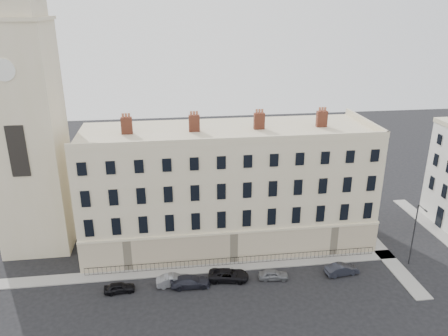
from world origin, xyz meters
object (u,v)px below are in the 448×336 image
at_px(car_d, 229,275).
at_px(streetlamp, 415,232).
at_px(car_a, 119,288).
at_px(car_b, 174,280).
at_px(car_f, 342,269).
at_px(car_c, 190,282).
at_px(car_e, 273,275).

bearing_deg(car_d, streetlamp, -80.02).
relative_size(car_a, car_b, 0.86).
xyz_separation_m(car_b, car_f, (19.40, -0.53, 0.02)).
distance_m(car_c, streetlamp, 26.75).
relative_size(car_e, streetlamp, 0.43).
distance_m(car_b, car_c, 1.92).
distance_m(car_e, car_f, 8.11).
bearing_deg(car_e, car_f, -84.14).
distance_m(car_a, streetlamp, 34.41).
distance_m(car_b, car_f, 19.41).
bearing_deg(car_b, car_c, -111.12).
xyz_separation_m(car_c, streetlamp, (26.47, 0.86, 3.76)).
bearing_deg(car_e, car_d, 90.94).
bearing_deg(streetlamp, car_b, -176.31).
bearing_deg(car_a, car_d, -90.98).
distance_m(car_b, car_e, 11.31).
distance_m(car_a, car_e, 17.18).
xyz_separation_m(car_e, car_f, (8.10, -0.14, 0.07)).
relative_size(car_c, car_f, 1.12).
height_order(car_a, car_f, car_f).
relative_size(car_a, car_c, 0.75).
bearing_deg(car_c, streetlamp, -87.70).
bearing_deg(car_c, car_d, -80.93).
bearing_deg(car_d, car_a, 102.44).
distance_m(car_b, streetlamp, 28.56).
relative_size(car_f, streetlamp, 0.50).
xyz_separation_m(car_a, streetlamp, (34.19, 0.83, 3.84)).
bearing_deg(streetlamp, car_f, -171.42).
bearing_deg(car_f, car_e, 81.44).
xyz_separation_m(car_b, car_d, (6.23, 0.14, 0.00)).
bearing_deg(car_a, streetlamp, -92.57).
bearing_deg(car_d, car_c, 108.10).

